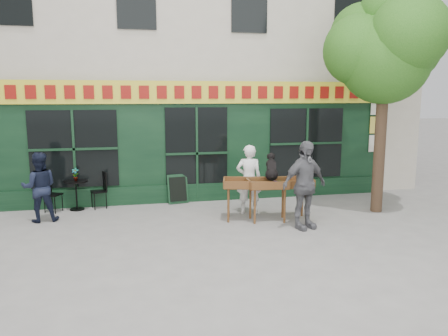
% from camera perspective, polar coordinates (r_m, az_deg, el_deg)
% --- Properties ---
extents(ground, '(80.00, 80.00, 0.00)m').
position_cam_1_polar(ground, '(10.03, -1.46, -7.44)').
color(ground, slate).
rests_on(ground, ground).
extents(building, '(14.00, 7.26, 10.00)m').
position_cam_1_polar(building, '(15.64, -5.85, 16.98)').
color(building, beige).
rests_on(building, ground).
extents(street_tree, '(3.05, 2.90, 5.60)m').
position_cam_1_polar(street_tree, '(11.61, 20.38, 14.77)').
color(street_tree, '#382619').
rests_on(street_tree, ground).
extents(book_cart_center, '(1.60, 0.96, 0.99)m').
position_cam_1_polar(book_cart_center, '(10.25, 4.23, -2.36)').
color(book_cart_center, brown).
rests_on(book_cart_center, ground).
extents(dog, '(0.47, 0.66, 0.60)m').
position_cam_1_polar(dog, '(10.22, 6.22, 0.25)').
color(dog, black).
rests_on(dog, book_cart_center).
extents(woman, '(0.71, 0.55, 1.72)m').
position_cam_1_polar(woman, '(10.85, 3.26, -1.47)').
color(woman, white).
rests_on(woman, ground).
extents(book_cart_right, '(1.52, 0.68, 0.99)m').
position_cam_1_polar(book_cart_right, '(10.32, 7.28, -2.32)').
color(book_cart_right, brown).
rests_on(book_cart_right, ground).
extents(man_right, '(1.24, 0.80, 1.95)m').
position_cam_1_polar(man_right, '(9.71, 10.45, -2.22)').
color(man_right, '#56565B').
rests_on(man_right, ground).
extents(bistro_table, '(0.60, 0.60, 0.76)m').
position_cam_1_polar(bistro_table, '(11.81, -18.76, -2.64)').
color(bistro_table, black).
rests_on(bistro_table, ground).
extents(bistro_chair_left, '(0.49, 0.49, 0.95)m').
position_cam_1_polar(bistro_chair_left, '(11.84, -21.82, -2.72)').
color(bistro_chair_left, black).
rests_on(bistro_chair_left, ground).
extents(bistro_chair_right, '(0.46, 0.45, 0.95)m').
position_cam_1_polar(bistro_chair_right, '(11.82, -15.66, -2.40)').
color(bistro_chair_right, black).
rests_on(bistro_chair_right, ground).
extents(potted_plant, '(0.20, 0.15, 0.33)m').
position_cam_1_polar(potted_plant, '(11.74, -18.86, -0.79)').
color(potted_plant, gray).
rests_on(potted_plant, bistro_table).
extents(man_left, '(0.87, 0.72, 1.63)m').
position_cam_1_polar(man_left, '(10.99, -22.97, -2.32)').
color(man_left, black).
rests_on(man_left, ground).
extents(chalkboard, '(0.58, 0.27, 0.79)m').
position_cam_1_polar(chalkboard, '(11.95, -6.05, -2.74)').
color(chalkboard, black).
rests_on(chalkboard, ground).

